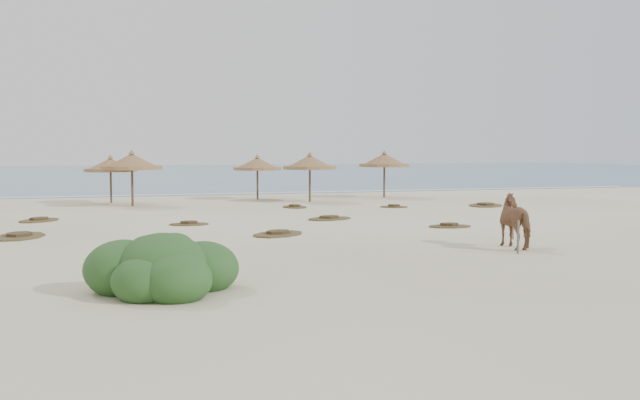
% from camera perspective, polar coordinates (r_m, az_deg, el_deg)
% --- Properties ---
extents(ground, '(160.00, 160.00, 0.00)m').
position_cam_1_polar(ground, '(23.59, -1.64, -3.30)').
color(ground, beige).
rests_on(ground, ground).
extents(ocean, '(200.00, 100.00, 0.01)m').
position_cam_1_polar(ocean, '(97.75, -13.87, 2.13)').
color(ocean, '#2B6082').
rests_on(ocean, ground).
extents(foam_line, '(70.00, 0.60, 0.01)m').
position_cam_1_polar(foam_line, '(49.01, -10.06, 0.44)').
color(foam_line, silver).
rests_on(foam_line, ground).
extents(palapa_2, '(3.60, 3.60, 2.74)m').
position_cam_1_polar(palapa_2, '(42.06, -16.41, 2.65)').
color(palapa_2, brown).
rests_on(palapa_2, ground).
extents(palapa_3, '(3.64, 3.64, 3.02)m').
position_cam_1_polar(palapa_3, '(39.33, -14.82, 2.92)').
color(palapa_3, brown).
rests_on(palapa_3, ground).
extents(palapa_4, '(3.04, 3.04, 2.74)m').
position_cam_1_polar(palapa_4, '(43.67, -5.03, 2.85)').
color(palapa_4, brown).
rests_on(palapa_4, ground).
extents(palapa_5, '(3.24, 3.24, 2.90)m').
position_cam_1_polar(palapa_5, '(41.39, -0.82, 2.97)').
color(palapa_5, brown).
rests_on(palapa_5, ground).
extents(palapa_6, '(3.83, 3.83, 2.99)m').
position_cam_1_polar(palapa_6, '(45.42, 5.17, 3.13)').
color(palapa_6, brown).
rests_on(palapa_6, ground).
extents(horse, '(1.03, 2.03, 1.67)m').
position_cam_1_polar(horse, '(22.65, 15.61, -1.63)').
color(horse, '#946643').
rests_on(horse, ground).
extents(fence_post_near, '(0.10, 0.10, 1.23)m').
position_cam_1_polar(fence_post_near, '(24.84, 15.17, -1.64)').
color(fence_post_near, '#706354').
rests_on(fence_post_near, ground).
extents(fence_post_far, '(0.09, 0.09, 0.98)m').
position_cam_1_polar(fence_post_far, '(21.38, 15.57, -2.88)').
color(fence_post_far, '#706354').
rests_on(fence_post_far, ground).
extents(bush, '(3.28, 2.89, 1.47)m').
position_cam_1_polar(bush, '(15.39, -12.42, -5.50)').
color(bush, '#2E5524').
rests_on(bush, ground).
extents(scrub_1, '(2.15, 2.82, 0.16)m').
position_cam_1_polar(scrub_1, '(26.67, -22.96, -2.66)').
color(scrub_1, brown).
rests_on(scrub_1, ground).
extents(scrub_2, '(1.68, 1.20, 0.16)m').
position_cam_1_polar(scrub_2, '(29.09, -10.44, -1.87)').
color(scrub_2, brown).
rests_on(scrub_2, ground).
extents(scrub_3, '(2.51, 2.10, 0.16)m').
position_cam_1_polar(scrub_3, '(30.92, 0.75, -1.46)').
color(scrub_3, brown).
rests_on(scrub_3, ground).
extents(scrub_4, '(1.83, 1.31, 0.16)m').
position_cam_1_polar(scrub_4, '(28.27, 10.32, -2.04)').
color(scrub_4, brown).
rests_on(scrub_4, ground).
extents(scrub_5, '(3.04, 3.24, 0.16)m').
position_cam_1_polar(scrub_5, '(39.39, 13.11, -0.39)').
color(scrub_5, brown).
rests_on(scrub_5, ground).
extents(scrub_6, '(2.22, 2.43, 0.16)m').
position_cam_1_polar(scrub_6, '(32.40, -21.55, -1.49)').
color(scrub_6, brown).
rests_on(scrub_6, ground).
extents(scrub_7, '(1.35, 1.90, 0.16)m').
position_cam_1_polar(scrub_7, '(37.30, -2.05, -0.53)').
color(scrub_7, brown).
rests_on(scrub_7, ground).
extents(scrub_9, '(2.65, 2.55, 0.16)m').
position_cam_1_polar(scrub_9, '(25.27, -3.37, -2.70)').
color(scrub_9, brown).
rests_on(scrub_9, ground).
extents(scrub_10, '(1.73, 1.53, 0.16)m').
position_cam_1_polar(scrub_10, '(37.54, 5.93, -0.52)').
color(scrub_10, brown).
rests_on(scrub_10, ground).
extents(scrub_11, '(2.07, 2.15, 0.16)m').
position_cam_1_polar(scrub_11, '(22.68, -14.12, -3.58)').
color(scrub_11, brown).
rests_on(scrub_11, ground).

